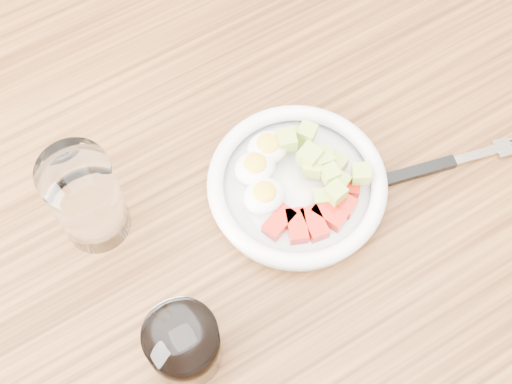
% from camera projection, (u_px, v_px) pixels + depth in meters
% --- Properties ---
extents(ground, '(4.00, 4.00, 0.00)m').
position_uv_depth(ground, '(262.00, 353.00, 1.51)').
color(ground, brown).
rests_on(ground, ground).
extents(dining_table, '(1.50, 0.90, 0.77)m').
position_uv_depth(dining_table, '(267.00, 238.00, 0.90)').
color(dining_table, brown).
rests_on(dining_table, ground).
extents(bowl, '(0.20, 0.20, 0.05)m').
position_uv_depth(bowl, '(296.00, 183.00, 0.80)').
color(bowl, white).
rests_on(bowl, dining_table).
extents(fork, '(0.21, 0.07, 0.01)m').
position_uv_depth(fork, '(437.00, 166.00, 0.83)').
color(fork, black).
rests_on(fork, dining_table).
extents(water_glass, '(0.07, 0.07, 0.13)m').
position_uv_depth(water_glass, '(86.00, 199.00, 0.74)').
color(water_glass, white).
rests_on(water_glass, dining_table).
extents(coffee_glass, '(0.07, 0.07, 0.08)m').
position_uv_depth(coffee_glass, '(184.00, 345.00, 0.70)').
color(coffee_glass, white).
rests_on(coffee_glass, dining_table).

